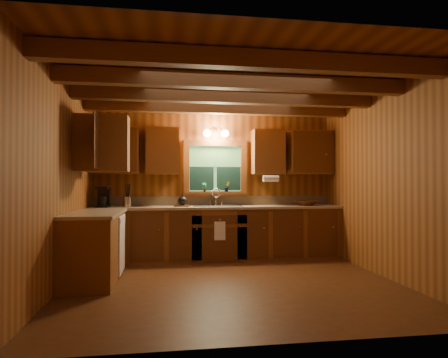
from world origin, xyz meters
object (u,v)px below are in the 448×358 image
Objects in this scene: coffee_maker at (103,197)px; wicker_basket at (306,203)px; cutting_board at (182,206)px; sink at (217,209)px.

coffee_maker reaches higher than wicker_basket.
coffee_maker is at bearing 179.79° from wicker_basket.
wicker_basket is at bearing 12.77° from cutting_board.
cutting_board is (1.27, 0.03, -0.15)m from coffee_maker.
sink is at bearing 177.88° from wicker_basket.
sink is at bearing 7.96° from coffee_maker.
coffee_maker is (-1.86, -0.04, 0.21)m from sink.
sink is 3.31× the size of cutting_board.
coffee_maker is at bearing -178.62° from sink.
coffee_maker is 3.42m from wicker_basket.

